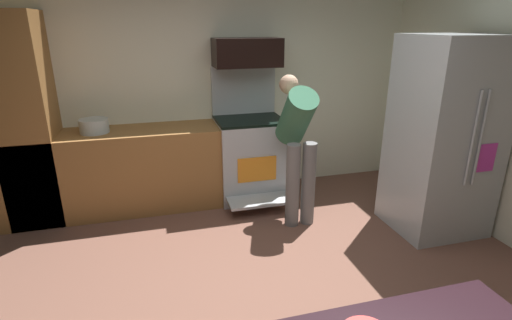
{
  "coord_description": "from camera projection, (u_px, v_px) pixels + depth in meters",
  "views": [
    {
      "loc": [
        -0.65,
        -2.25,
        1.98
      ],
      "look_at": [
        0.05,
        0.3,
        1.05
      ],
      "focal_mm": 27.35,
      "sensor_mm": 36.0,
      "label": 1
    }
  ],
  "objects": [
    {
      "name": "ground_plane",
      "position": [
        261.0,
        309.0,
        2.87
      ],
      "size": [
        5.2,
        4.8,
        0.02
      ],
      "primitive_type": "cube",
      "color": "brown"
    },
    {
      "name": "wall_back",
      "position": [
        206.0,
        84.0,
        4.56
      ],
      "size": [
        5.2,
        0.12,
        2.6
      ],
      "primitive_type": "cube",
      "color": "silver",
      "rests_on": "ground"
    },
    {
      "name": "lower_cabinet_run",
      "position": [
        133.0,
        170.0,
        4.3
      ],
      "size": [
        2.4,
        0.6,
        0.9
      ],
      "primitive_type": "cube",
      "color": "olive",
      "rests_on": "ground"
    },
    {
      "name": "cabinet_column",
      "position": [
        22.0,
        123.0,
        3.85
      ],
      "size": [
        0.6,
        0.6,
        2.1
      ],
      "primitive_type": "cube",
      "color": "olive",
      "rests_on": "ground"
    },
    {
      "name": "oven_range",
      "position": [
        250.0,
        155.0,
        4.59
      ],
      "size": [
        0.76,
        0.95,
        1.52
      ],
      "color": "#B3BABE",
      "rests_on": "ground"
    },
    {
      "name": "microwave",
      "position": [
        247.0,
        52.0,
        4.29
      ],
      "size": [
        0.74,
        0.38,
        0.31
      ],
      "primitive_type": "cube",
      "color": "black",
      "rests_on": "oven_range"
    },
    {
      "name": "refrigerator",
      "position": [
        444.0,
        137.0,
        3.73
      ],
      "size": [
        0.83,
        0.78,
        1.89
      ],
      "color": "#B4BEC2",
      "rests_on": "ground"
    },
    {
      "name": "person_cook",
      "position": [
        297.0,
        138.0,
        3.92
      ],
      "size": [
        0.31,
        0.64,
        1.48
      ],
      "color": "slate",
      "rests_on": "ground"
    },
    {
      "name": "stock_pot",
      "position": [
        94.0,
        126.0,
        4.04
      ],
      "size": [
        0.29,
        0.29,
        0.14
      ],
      "primitive_type": "cylinder",
      "color": "#B5C2C4",
      "rests_on": "lower_cabinet_run"
    }
  ]
}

